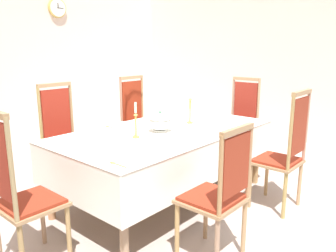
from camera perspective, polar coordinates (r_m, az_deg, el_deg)
ground at (r=3.78m, az=-0.43°, el=-12.29°), size 6.44×6.58×0.04m
back_wall at (r=6.16m, az=-25.07°, el=13.69°), size 6.44×0.08×3.59m
right_wall at (r=6.24m, az=20.47°, el=14.06°), size 0.08×6.58×3.59m
dining_table at (r=3.53m, az=-0.47°, el=-1.82°), size 2.29×1.24×0.76m
tablecloth at (r=3.54m, az=-0.47°, el=-2.30°), size 2.31×1.26×0.41m
chair_south_a at (r=2.58m, az=8.56°, el=-10.87°), size 0.44×0.42×1.07m
chair_north_a at (r=3.99m, az=-17.04°, el=-1.94°), size 0.44×0.42×1.21m
chair_south_b at (r=3.53m, az=18.93°, el=-3.99°), size 0.44×0.42×1.21m
chair_north_b at (r=4.67m, az=-4.99°, el=0.77°), size 0.44×0.42×1.22m
chair_head_west at (r=2.67m, az=-23.64°, el=-9.97°), size 0.42×0.44×1.20m
chair_head_east at (r=4.80m, az=11.98°, el=0.76°), size 0.42×0.44×1.20m
soup_tureen at (r=3.44m, az=-1.34°, el=0.75°), size 0.26×0.26×0.21m
candlestick_west at (r=3.20m, az=-5.43°, el=0.37°), size 0.07×0.07×0.34m
candlestick_east at (r=3.80m, az=3.70°, el=2.80°), size 0.07×0.07×0.39m
bowl_near_left at (r=3.74m, az=-8.36°, el=0.38°), size 0.16×0.16×0.04m
bowl_near_right at (r=2.58m, az=-6.89°, el=-5.52°), size 0.14×0.14×0.03m
bowl_far_left at (r=2.86m, az=0.33°, el=-3.39°), size 0.17×0.17×0.04m
spoon_primary at (r=3.69m, az=-9.91°, el=-0.10°), size 0.03×0.18×0.01m
spoon_secondary at (r=2.54m, az=-8.98°, el=-6.14°), size 0.03×0.18×0.01m
mounted_clock at (r=6.52m, az=-18.05°, el=18.26°), size 0.33×0.06×0.33m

